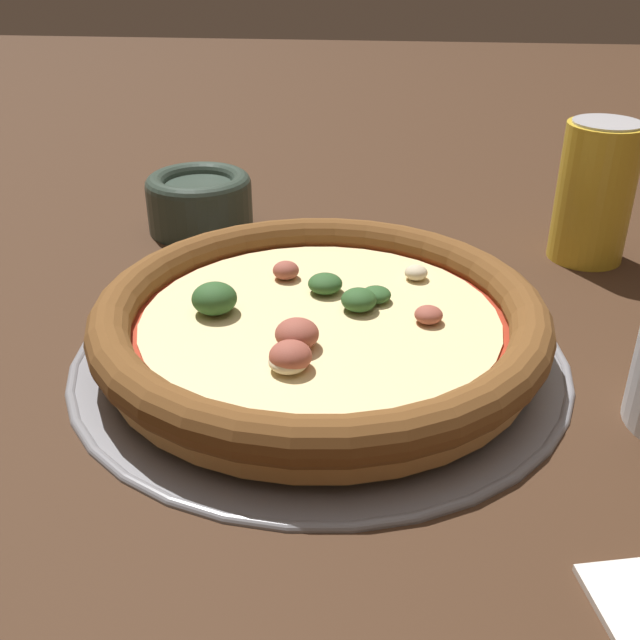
# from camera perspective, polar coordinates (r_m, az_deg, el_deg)

# --- Properties ---
(ground_plane) EXTENTS (3.00, 3.00, 0.00)m
(ground_plane) POSITION_cam_1_polar(r_m,az_deg,el_deg) (0.53, 0.00, -2.74)
(ground_plane) COLOR #3D2616
(pizza_tray) EXTENTS (0.35, 0.35, 0.01)m
(pizza_tray) POSITION_cam_1_polar(r_m,az_deg,el_deg) (0.53, 0.00, -2.42)
(pizza_tray) COLOR gray
(pizza_tray) RESTS_ON ground_plane
(pizza) EXTENTS (0.32, 0.32, 0.04)m
(pizza) POSITION_cam_1_polar(r_m,az_deg,el_deg) (0.52, -0.03, -0.07)
(pizza) COLOR tan
(pizza) RESTS_ON pizza_tray
(bowl_near) EXTENTS (0.10, 0.10, 0.06)m
(bowl_near) POSITION_cam_1_polar(r_m,az_deg,el_deg) (0.75, -9.16, 9.01)
(bowl_near) COLOR #334238
(bowl_near) RESTS_ON ground_plane
(beverage_can) EXTENTS (0.07, 0.07, 0.12)m
(beverage_can) POSITION_cam_1_polar(r_m,az_deg,el_deg) (0.71, 20.21, 9.10)
(beverage_can) COLOR gold
(beverage_can) RESTS_ON ground_plane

